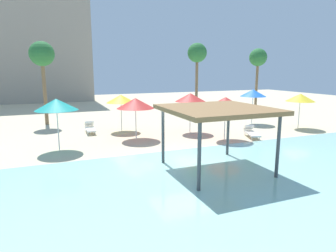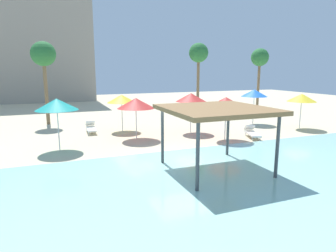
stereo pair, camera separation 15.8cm
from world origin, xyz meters
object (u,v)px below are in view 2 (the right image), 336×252
(beach_umbrella_yellow_0, at_px, (122,99))
(beach_umbrella_yellow_5, at_px, (302,98))
(shade_pavilion, at_px, (216,111))
(beach_umbrella_red_1, at_px, (136,103))
(beach_umbrella_red_2, at_px, (191,97))
(palm_tree_0, at_px, (43,56))
(beach_umbrella_blue_6, at_px, (254,93))
(palm_tree_2, at_px, (199,55))
(lounge_chair_4, at_px, (252,132))
(lounge_chair_2, at_px, (91,128))
(beach_umbrella_teal_4, at_px, (57,104))
(beach_umbrella_red_7, at_px, (226,102))
(palm_tree_1, at_px, (260,59))

(beach_umbrella_yellow_0, distance_m, beach_umbrella_yellow_5, 13.21)
(shade_pavilion, bearing_deg, beach_umbrella_red_1, 102.34)
(beach_umbrella_yellow_0, bearing_deg, beach_umbrella_red_1, -84.52)
(beach_umbrella_red_2, distance_m, palm_tree_0, 12.07)
(beach_umbrella_blue_6, bearing_deg, beach_umbrella_red_2, -169.36)
(beach_umbrella_red_1, distance_m, palm_tree_2, 12.93)
(lounge_chair_4, bearing_deg, beach_umbrella_yellow_5, 122.84)
(shade_pavilion, distance_m, beach_umbrella_red_2, 7.98)
(shade_pavilion, height_order, palm_tree_2, palm_tree_2)
(beach_umbrella_yellow_5, distance_m, lounge_chair_4, 5.71)
(palm_tree_0, bearing_deg, lounge_chair_2, -58.55)
(beach_umbrella_teal_4, distance_m, palm_tree_2, 16.99)
(beach_umbrella_teal_4, relative_size, palm_tree_0, 0.43)
(beach_umbrella_yellow_0, relative_size, beach_umbrella_red_2, 0.94)
(beach_umbrella_blue_6, bearing_deg, beach_umbrella_red_1, -170.91)
(shade_pavilion, xyz_separation_m, lounge_chair_4, (5.53, 4.69, -2.27))
(shade_pavilion, distance_m, palm_tree_2, 17.73)
(beach_umbrella_red_2, xyz_separation_m, beach_umbrella_yellow_5, (8.26, -1.71, -0.16))
(beach_umbrella_red_1, relative_size, beach_umbrella_yellow_5, 1.00)
(lounge_chair_4, bearing_deg, shade_pavilion, -29.60)
(beach_umbrella_yellow_0, height_order, lounge_chair_2, beach_umbrella_yellow_0)
(beach_umbrella_teal_4, relative_size, beach_umbrella_blue_6, 1.01)
(beach_umbrella_red_2, distance_m, beach_umbrella_blue_6, 6.31)
(beach_umbrella_blue_6, height_order, lounge_chair_4, beach_umbrella_blue_6)
(beach_umbrella_red_2, bearing_deg, beach_umbrella_red_1, -173.32)
(beach_umbrella_yellow_0, height_order, beach_umbrella_yellow_5, beach_umbrella_yellow_0)
(lounge_chair_4, bearing_deg, beach_umbrella_red_7, -73.83)
(beach_umbrella_yellow_5, height_order, beach_umbrella_red_7, beach_umbrella_red_7)
(palm_tree_0, bearing_deg, beach_umbrella_red_7, -43.52)
(beach_umbrella_red_1, bearing_deg, beach_umbrella_red_2, 6.68)
(beach_umbrella_red_1, xyz_separation_m, palm_tree_1, (16.37, 8.88, 3.21))
(beach_umbrella_teal_4, relative_size, beach_umbrella_red_7, 1.05)
(beach_umbrella_red_7, bearing_deg, beach_umbrella_yellow_5, 8.24)
(lounge_chair_2, bearing_deg, beach_umbrella_blue_6, 85.58)
(beach_umbrella_yellow_5, bearing_deg, beach_umbrella_red_7, -171.76)
(beach_umbrella_yellow_0, xyz_separation_m, beach_umbrella_red_2, (4.33, -2.32, 0.14))
(shade_pavilion, distance_m, beach_umbrella_teal_4, 8.68)
(beach_umbrella_yellow_0, bearing_deg, palm_tree_1, 20.08)
(beach_umbrella_yellow_0, distance_m, beach_umbrella_red_7, 7.40)
(shade_pavilion, relative_size, beach_umbrella_yellow_0, 1.63)
(lounge_chair_4, relative_size, palm_tree_0, 0.31)
(beach_umbrella_teal_4, xyz_separation_m, beach_umbrella_blue_6, (14.92, 2.67, -0.01))
(beach_umbrella_yellow_5, height_order, beach_umbrella_blue_6, beach_umbrella_blue_6)
(beach_umbrella_yellow_5, relative_size, lounge_chair_2, 1.35)
(palm_tree_0, xyz_separation_m, palm_tree_1, (21.63, 1.31, 0.10))
(beach_umbrella_yellow_0, relative_size, lounge_chair_2, 1.36)
(beach_umbrella_red_1, bearing_deg, beach_umbrella_red_7, -23.95)
(beach_umbrella_yellow_0, height_order, beach_umbrella_red_2, beach_umbrella_red_2)
(beach_umbrella_yellow_0, height_order, lounge_chair_4, beach_umbrella_yellow_0)
(shade_pavilion, bearing_deg, beach_umbrella_yellow_0, 100.43)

